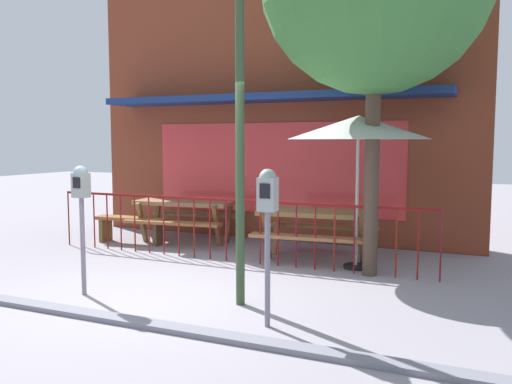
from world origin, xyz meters
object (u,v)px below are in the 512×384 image
parking_meter_far (268,206)px  picnic_table_right (317,221)px  picnic_table_left (185,209)px  street_lamp (240,84)px  parking_meter_near (81,196)px  patio_umbrella (358,128)px  patio_bench (132,224)px

parking_meter_far → picnic_table_right: bearing=98.1°
picnic_table_left → picnic_table_right: (2.63, -0.40, 0.00)m
picnic_table_left → street_lamp: bearing=-49.7°
parking_meter_near → street_lamp: bearing=12.2°
parking_meter_far → street_lamp: bearing=135.5°
picnic_table_left → picnic_table_right: bearing=-8.7°
parking_meter_near → patio_umbrella: bearing=44.3°
patio_bench → parking_meter_far: 5.04m
patio_bench → parking_meter_far: (3.93, -3.04, 0.87)m
picnic_table_right → parking_meter_far: size_ratio=1.21×
picnic_table_left → patio_umbrella: patio_umbrella is taller
picnic_table_right → street_lamp: (-0.11, -2.57, 1.87)m
parking_meter_near → street_lamp: 2.32m
patio_bench → street_lamp: bearing=-36.5°
picnic_table_left → patio_bench: 1.01m
picnic_table_left → patio_bench: bearing=-150.6°
picnic_table_left → patio_umbrella: size_ratio=0.87×
parking_meter_near → parking_meter_far: bearing=-3.2°
patio_bench → parking_meter_near: 3.36m
picnic_table_left → patio_umbrella: bearing=-12.5°
parking_meter_far → patio_umbrella: bearing=84.8°
parking_meter_near → street_lamp: (1.90, 0.41, 1.27)m
patio_umbrella → street_lamp: size_ratio=0.59×
patio_umbrella → parking_meter_near: size_ratio=1.42×
picnic_table_right → parking_meter_near: parking_meter_near is taller
parking_meter_near → street_lamp: size_ratio=0.41×
patio_umbrella → parking_meter_near: 3.88m
picnic_table_left → picnic_table_right: size_ratio=1.01×
picnic_table_left → patio_bench: size_ratio=1.36×
patio_umbrella → street_lamp: 2.42m
picnic_table_right → patio_umbrella: 1.62m
picnic_table_left → street_lamp: (2.52, -2.97, 1.87)m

